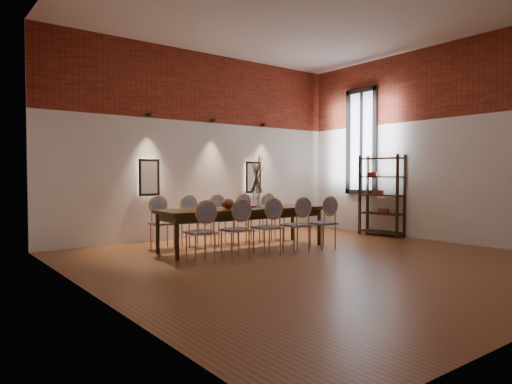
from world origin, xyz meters
TOP-DOWN VIEW (x-y plane):
  - floor at (0.00, 0.00)m, footprint 7.00×7.00m
  - ceiling at (0.00, 0.00)m, footprint 7.00×7.00m
  - wall_back at (0.00, 3.55)m, footprint 7.00×0.10m
  - wall_left at (-3.55, 0.00)m, footprint 0.10×7.00m
  - wall_right at (3.55, 0.00)m, footprint 0.10×7.00m
  - brick_band_back at (0.00, 3.48)m, footprint 7.00×0.02m
  - brick_band_left at (-3.48, 0.00)m, footprint 0.02×7.00m
  - brick_band_right at (3.48, 0.00)m, footprint 0.02×7.00m
  - niche_left at (-1.30, 3.45)m, footprint 0.36×0.06m
  - niche_right at (1.30, 3.45)m, footprint 0.36×0.06m
  - spot_fixture_left at (-1.30, 3.42)m, footprint 0.08×0.10m
  - spot_fixture_mid at (0.20, 3.42)m, footprint 0.08×0.10m
  - spot_fixture_right at (1.60, 3.42)m, footprint 0.08×0.10m
  - window_glass at (3.46, 2.00)m, footprint 0.02×0.78m
  - window_frame at (3.44, 2.00)m, footprint 0.08×0.90m
  - window_mullion at (3.44, 2.00)m, footprint 0.06×0.06m
  - dining_table at (-0.29, 1.60)m, footprint 3.15×1.20m
  - chair_near_a at (-1.58, 0.91)m, footprint 0.47×0.47m
  - chair_near_b at (-0.96, 0.87)m, footprint 0.47×0.47m
  - chair_near_c at (-0.35, 0.83)m, footprint 0.47×0.47m
  - chair_near_d at (0.27, 0.79)m, footprint 0.47×0.47m
  - chair_near_e at (0.89, 0.74)m, footprint 0.47×0.47m
  - chair_far_a at (-1.47, 2.46)m, footprint 0.47×0.47m
  - chair_far_b at (-0.86, 2.42)m, footprint 0.47×0.47m
  - chair_far_c at (-0.24, 2.38)m, footprint 0.47×0.47m
  - chair_far_d at (0.37, 2.34)m, footprint 0.47×0.47m
  - chair_far_e at (0.99, 2.29)m, footprint 0.47×0.47m
  - vase at (0.01, 1.58)m, footprint 0.14×0.14m
  - dried_branches at (0.01, 1.58)m, footprint 0.50×0.50m
  - bowl at (-0.64, 1.58)m, footprint 0.24×0.24m
  - book at (-0.18, 1.63)m, footprint 0.27×0.20m
  - shelving_rack at (3.28, 1.27)m, footprint 0.49×1.04m

SIDE VIEW (x-z plane):
  - floor at x=0.00m, z-range -0.02..0.00m
  - dining_table at x=-0.29m, z-range 0.00..0.75m
  - chair_near_a at x=-1.58m, z-range 0.00..0.94m
  - chair_near_b at x=-0.96m, z-range 0.00..0.94m
  - chair_near_c at x=-0.35m, z-range 0.00..0.94m
  - chair_near_d at x=0.27m, z-range 0.00..0.94m
  - chair_near_e at x=0.89m, z-range 0.00..0.94m
  - chair_far_a at x=-1.47m, z-range 0.00..0.94m
  - chair_far_b at x=-0.86m, z-range 0.00..0.94m
  - chair_far_c at x=-0.24m, z-range 0.00..0.94m
  - chair_far_d at x=0.37m, z-range 0.00..0.94m
  - chair_far_e at x=0.99m, z-range 0.00..0.94m
  - book at x=-0.18m, z-range 0.75..0.78m
  - bowl at x=-0.64m, z-range 0.75..0.93m
  - vase at x=0.01m, z-range 0.75..1.05m
  - shelving_rack at x=3.28m, z-range 0.00..1.80m
  - niche_left at x=-1.30m, z-range 0.97..1.63m
  - niche_right at x=1.30m, z-range 0.97..1.63m
  - dried_branches at x=0.01m, z-range 1.00..1.70m
  - wall_back at x=0.00m, z-range 0.00..4.00m
  - wall_left at x=-3.55m, z-range 0.00..4.00m
  - wall_right at x=3.55m, z-range 0.00..4.00m
  - window_glass at x=3.46m, z-range 0.96..3.34m
  - window_frame at x=3.44m, z-range 0.90..3.40m
  - window_mullion at x=3.44m, z-range 0.95..3.35m
  - spot_fixture_left at x=-1.30m, z-range 2.51..2.59m
  - spot_fixture_mid at x=0.20m, z-range 2.51..2.59m
  - spot_fixture_right at x=1.60m, z-range 2.51..2.59m
  - brick_band_back at x=0.00m, z-range 2.50..4.00m
  - brick_band_left at x=-3.48m, z-range 2.50..4.00m
  - brick_band_right at x=3.48m, z-range 2.50..4.00m
  - ceiling at x=0.00m, z-range 4.00..4.02m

